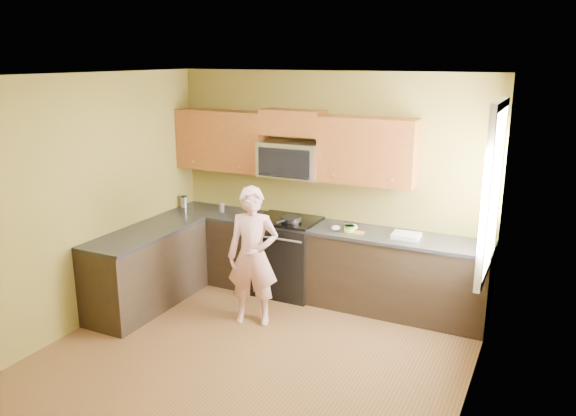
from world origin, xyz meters
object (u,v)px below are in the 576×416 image
Objects in this scene: stove at (287,256)px; microwave at (291,177)px; travel_mug at (185,208)px; woman at (253,256)px; frying_pan at (291,221)px; butter_tub at (349,232)px.

microwave is at bearing 90.00° from stove.
stove is at bearing 0.65° from travel_mug.
travel_mug is (-1.53, 0.88, 0.15)m from woman.
travel_mug reaches higher than frying_pan.
travel_mug reaches higher than stove.
frying_pan is 0.74m from butter_tub.
butter_tub is at bearing -1.22° from travel_mug.
frying_pan is (0.09, -0.19, -0.50)m from microwave.
butter_tub is (0.83, -0.19, -0.53)m from microwave.
woman is at bearing -76.28° from frying_pan.
travel_mug is at bearing -163.88° from frying_pan.
frying_pan is (0.06, 0.84, 0.18)m from woman.
microwave reaches higher than stove.
butter_tub is at bearing 17.33° from frying_pan.
frying_pan reaches higher than butter_tub.
microwave is 1.60m from travel_mug.
travel_mug is (-1.50, -0.02, 0.45)m from stove.
microwave is at bearing 75.26° from woman.
butter_tub is at bearing -12.96° from microwave.
woman is 9.48× the size of travel_mug.
stove is at bearing 175.42° from butter_tub.
frying_pan is at bearing 179.60° from butter_tub.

